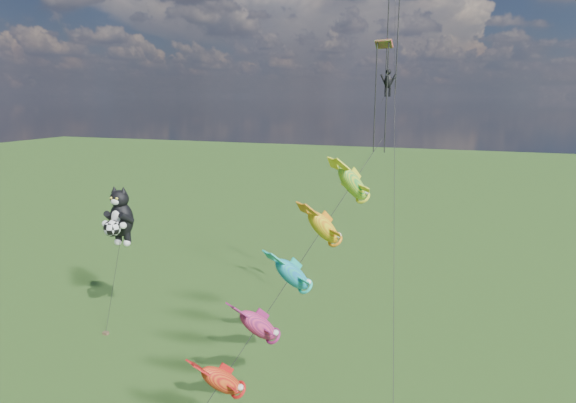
% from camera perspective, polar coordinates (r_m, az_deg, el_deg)
% --- Properties ---
extents(ground, '(300.00, 300.00, 0.00)m').
position_cam_1_polar(ground, '(33.77, -18.60, -19.80)').
color(ground, '#193F0F').
extents(cat_kite_rig, '(2.16, 3.97, 10.91)m').
position_cam_1_polar(cat_kite_rig, '(39.39, -19.34, -1.72)').
color(cat_kite_rig, brown).
rests_on(cat_kite_rig, ground).
extents(fish_windsock_rig, '(8.11, 13.87, 15.32)m').
position_cam_1_polar(fish_windsock_rig, '(25.04, 0.47, -8.70)').
color(fish_windsock_rig, brown).
rests_on(fish_windsock_rig, ground).
extents(parafoil_rig, '(4.07, 17.19, 26.86)m').
position_cam_1_polar(parafoil_rig, '(34.18, 11.84, 14.65)').
color(parafoil_rig, brown).
rests_on(parafoil_rig, ground).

